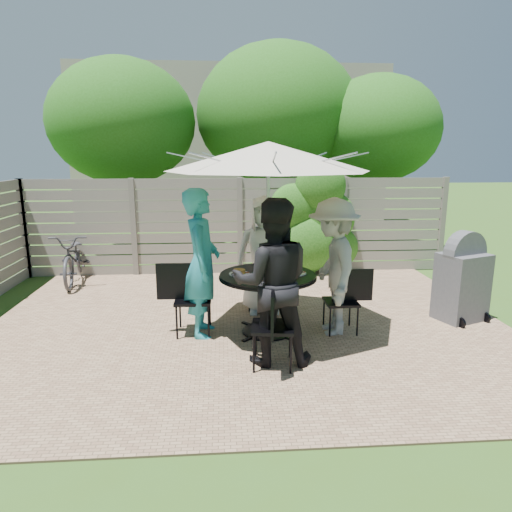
{
  "coord_description": "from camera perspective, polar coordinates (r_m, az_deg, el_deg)",
  "views": [
    {
      "loc": [
        -0.32,
        -5.63,
        2.29
      ],
      "look_at": [
        0.1,
        0.12,
        0.99
      ],
      "focal_mm": 32.0,
      "sensor_mm": 36.0,
      "label": 1
    }
  ],
  "objects": [
    {
      "name": "plate_left",
      "position": [
        5.77,
        -2.1,
        -2.07
      ],
      "size": [
        0.26,
        0.26,
        0.06
      ],
      "color": "white",
      "rests_on": "patio_table"
    },
    {
      "name": "plate_right",
      "position": [
        5.81,
        5.03,
        -2.0
      ],
      "size": [
        0.26,
        0.26,
        0.06
      ],
      "color": "white",
      "rests_on": "patio_table"
    },
    {
      "name": "chair_front",
      "position": [
        5.04,
        2.08,
        -10.81
      ],
      "size": [
        0.5,
        0.7,
        0.94
      ],
      "rotation": [
        0.0,
        0.0,
        1.45
      ],
      "color": "black",
      "rests_on": "ground"
    },
    {
      "name": "umbrella",
      "position": [
        5.59,
        1.56,
        12.32
      ],
      "size": [
        2.61,
        2.61,
        2.43
      ],
      "rotation": [
        0.0,
        0.0,
        -0.04
      ],
      "color": "silver",
      "rests_on": "ground"
    },
    {
      "name": "person_front",
      "position": [
        4.95,
        2.05,
        -3.36
      ],
      "size": [
        0.92,
        0.73,
        1.85
      ],
      "primitive_type": "imported",
      "rotation": [
        0.0,
        0.0,
        3.1
      ],
      "color": "black",
      "rests_on": "ground"
    },
    {
      "name": "glass_back",
      "position": [
        6.01,
        0.33,
        -1.0
      ],
      "size": [
        0.07,
        0.07,
        0.14
      ],
      "primitive_type": "cylinder",
      "color": "silver",
      "rests_on": "patio_table"
    },
    {
      "name": "glass_front",
      "position": [
        5.52,
        2.72,
        -2.25
      ],
      "size": [
        0.07,
        0.07,
        0.14
      ],
      "primitive_type": "cylinder",
      "color": "silver",
      "rests_on": "patio_table"
    },
    {
      "name": "person_right",
      "position": [
        5.87,
        9.6,
        -1.4
      ],
      "size": [
        0.7,
        1.16,
        1.76
      ],
      "primitive_type": "imported",
      "rotation": [
        0.0,
        0.0,
        4.67
      ],
      "color": "#9D9C99",
      "rests_on": "ground"
    },
    {
      "name": "glass_right",
      "position": [
        5.89,
        3.94,
        -1.32
      ],
      "size": [
        0.07,
        0.07,
        0.14
      ],
      "primitive_type": "cylinder",
      "color": "silver",
      "rests_on": "patio_table"
    },
    {
      "name": "plate_front",
      "position": [
        5.43,
        1.7,
        -3.0
      ],
      "size": [
        0.26,
        0.26,
        0.06
      ],
      "color": "white",
      "rests_on": "patio_table"
    },
    {
      "name": "chair_back",
      "position": [
        6.85,
        0.99,
        -4.27
      ],
      "size": [
        0.52,
        0.73,
        0.97
      ],
      "rotation": [
        0.0,
        0.0,
        4.6
      ],
      "color": "black",
      "rests_on": "ground"
    },
    {
      "name": "patio_table",
      "position": [
        5.85,
        1.46,
        -4.56
      ],
      "size": [
        1.27,
        1.27,
        0.8
      ],
      "rotation": [
        0.0,
        0.0,
        -0.04
      ],
      "color": "black",
      "rests_on": "ground"
    },
    {
      "name": "person_left",
      "position": [
        5.76,
        -6.79,
        -0.94
      ],
      "size": [
        0.48,
        0.71,
        1.89
      ],
      "primitive_type": "imported",
      "rotation": [
        0.0,
        0.0,
        7.81
      ],
      "color": "teal",
      "rests_on": "ground"
    },
    {
      "name": "plate_extra",
      "position": [
        5.5,
        3.53,
        -2.81
      ],
      "size": [
        0.24,
        0.24,
        0.06
      ],
      "color": "white",
      "rests_on": "patio_table"
    },
    {
      "name": "plate_back",
      "position": [
        6.12,
        1.28,
        -1.18
      ],
      "size": [
        0.26,
        0.26,
        0.06
      ],
      "color": "white",
      "rests_on": "patio_table"
    },
    {
      "name": "chair_left",
      "position": [
        5.96,
        -7.94,
        -7.1
      ],
      "size": [
        0.69,
        0.46,
        0.95
      ],
      "rotation": [
        0.0,
        0.0,
        6.27
      ],
      "color": "black",
      "rests_on": "ground"
    },
    {
      "name": "coffee_cup",
      "position": [
        5.99,
        2.31,
        -1.16
      ],
      "size": [
        0.08,
        0.08,
        0.12
      ],
      "primitive_type": "cylinder",
      "color": "#C6B293",
      "rests_on": "patio_table"
    },
    {
      "name": "bbq_grill",
      "position": [
        6.92,
        24.37,
        -2.79
      ],
      "size": [
        0.75,
        0.67,
        1.27
      ],
      "rotation": [
        0.0,
        0.0,
        0.37
      ],
      "color": "#525257",
      "rests_on": "ground"
    },
    {
      "name": "chair_right",
      "position": [
        6.08,
        10.63,
        -7.1
      ],
      "size": [
        0.62,
        0.41,
        0.85
      ],
      "rotation": [
        0.0,
        0.0,
        3.15
      ],
      "color": "black",
      "rests_on": "ground"
    },
    {
      "name": "syrup_jug",
      "position": [
        5.81,
        0.86,
        -1.39
      ],
      "size": [
        0.09,
        0.09,
        0.16
      ],
      "primitive_type": "cylinder",
      "color": "#59280C",
      "rests_on": "patio_table"
    },
    {
      "name": "backyard_envelope",
      "position": [
        15.93,
        -2.79,
        13.82
      ],
      "size": [
        60.0,
        60.0,
        5.0
      ],
      "color": "#36591C",
      "rests_on": "ground"
    },
    {
      "name": "bicycle",
      "position": [
        8.85,
        -21.68,
        -0.14
      ],
      "size": [
        0.82,
        1.82,
        0.93
      ],
      "primitive_type": "imported",
      "rotation": [
        0.0,
        0.0,
        0.12
      ],
      "color": "#333338",
      "rests_on": "ground"
    },
    {
      "name": "person_back",
      "position": [
        6.57,
        1.05,
        0.1
      ],
      "size": [
        0.86,
        0.58,
        1.72
      ],
      "primitive_type": "imported",
      "rotation": [
        0.0,
        0.0,
        6.24
      ],
      "color": "silver",
      "rests_on": "ground"
    }
  ]
}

